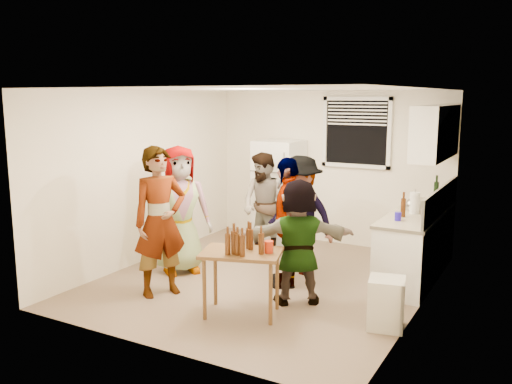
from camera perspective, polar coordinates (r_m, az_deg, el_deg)
The scene contains 23 objects.
room at distance 7.29m, azimuth 0.98°, elevation -9.29°, with size 4.00×4.50×2.50m, color white, non-canonical shape.
window at distance 8.76m, azimuth 10.52°, elevation 6.18°, with size 1.12×0.10×1.06m, color white, non-canonical shape.
refrigerator at distance 9.03m, azimuth 2.42°, elevation 0.06°, with size 0.70×0.70×1.70m, color white.
counter_lower at distance 7.65m, azimuth 16.54°, elevation -5.43°, with size 0.60×2.20×0.86m, color white.
countertop at distance 7.54m, azimuth 16.71°, elevation -2.13°, with size 0.64×2.22×0.04m, color beige.
backsplash at distance 7.45m, azimuth 18.93°, elevation -0.82°, with size 0.03×2.20×0.36m, color #A4A197.
upper_cabinets at distance 7.57m, azimuth 18.42°, elevation 6.01°, with size 0.34×1.60×0.70m, color white.
kettle at distance 7.48m, azimuth 16.23°, elevation -2.05°, with size 0.25×0.21×0.21m, color silver, non-canonical shape.
paper_towel at distance 7.40m, azimuth 16.31°, elevation -2.19°, with size 0.13×0.13×0.28m, color white.
wine_bottle at distance 8.39m, azimuth 18.38°, elevation -0.88°, with size 0.07×0.07×0.28m, color black.
beer_bottle_counter at distance 7.15m, azimuth 15.19°, elevation -2.54°, with size 0.06×0.06×0.24m, color #47230C.
blue_cup at distance 6.92m, azimuth 14.70°, elevation -2.93°, with size 0.08×0.08×0.11m, color #2013B1.
picture_frame at distance 7.83m, azimuth 18.89°, elevation -1.16°, with size 0.02×0.16×0.13m, color yellow.
trash_bin at distance 5.97m, azimuth 13.54°, elevation -11.50°, with size 0.37×0.37×0.54m, color beige.
serving_table at distance 6.24m, azimuth -1.51°, elevation -12.71°, with size 0.87×0.58×0.73m, color brown, non-canonical shape.
beer_bottle_table at distance 5.91m, azimuth -2.32°, elevation -6.52°, with size 0.07×0.07×0.25m, color #47230C.
red_cup at distance 5.94m, azimuth 1.36°, elevation -6.41°, with size 0.10×0.10×0.13m, color #B0250C.
guest_grey at distance 7.73m, azimuth -7.85°, elevation -8.25°, with size 0.86×1.76×0.56m, color gray.
guest_stripe at distance 6.94m, azimuth -9.83°, elevation -10.48°, with size 0.67×1.84×0.44m, color #141933.
guest_back_left at distance 8.40m, azimuth 0.87°, elevation -6.67°, with size 0.77×1.58×0.60m, color #503924.
guest_back_right at distance 7.65m, azimuth 4.60°, elevation -8.40°, with size 1.05×1.63×0.60m, color #45454A.
guest_black at distance 7.17m, azimuth 3.25°, elevation -9.65°, with size 0.98×1.66×0.41m, color black.
guest_orange at distance 6.59m, azimuth 4.37°, elevation -11.48°, with size 1.39×1.49×0.44m, color #C5694A.
Camera 1 is at (3.23, -6.07, 2.41)m, focal length 38.00 mm.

